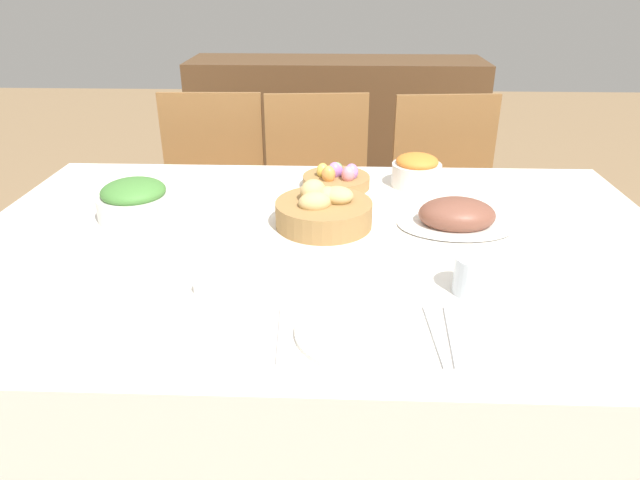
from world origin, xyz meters
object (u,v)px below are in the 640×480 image
at_px(bread_basket, 324,210).
at_px(dinner_plate, 358,332).
at_px(ham_platter, 457,217).
at_px(chair_far_right, 446,208).
at_px(drinking_cup, 474,275).
at_px(green_salad_bowl, 135,200).
at_px(chair_far_center, 318,206).
at_px(egg_basket, 337,179).
at_px(sideboard, 336,146).
at_px(knife, 435,335).
at_px(chair_far_left, 212,205).
at_px(carrot_bowl, 417,171).
at_px(fork, 281,332).
at_px(butter_dish, 225,280).
at_px(spoon, 451,335).

relative_size(bread_basket, dinner_plate, 1.08).
height_order(ham_platter, dinner_plate, ham_platter).
xyz_separation_m(chair_far_right, drinking_cup, (-0.16, -1.14, 0.32)).
xyz_separation_m(green_salad_bowl, dinner_plate, (0.58, -0.52, -0.04)).
height_order(chair_far_right, chair_far_center, same).
bearing_deg(egg_basket, sideboard, 90.70).
xyz_separation_m(chair_far_right, knife, (-0.26, -1.30, 0.28)).
bearing_deg(green_salad_bowl, drinking_cup, -23.65).
xyz_separation_m(chair_far_left, chair_far_right, (0.97, -0.00, 0.00)).
relative_size(carrot_bowl, green_salad_bowl, 0.76).
height_order(green_salad_bowl, fork, green_salad_bowl).
xyz_separation_m(sideboard, ham_platter, (0.33, -1.78, 0.33)).
bearing_deg(chair_far_right, carrot_bowl, -117.49).
xyz_separation_m(bread_basket, butter_dish, (-0.20, -0.33, -0.03)).
bearing_deg(bread_basket, knife, -65.94).
relative_size(green_salad_bowl, fork, 1.03).
xyz_separation_m(bread_basket, green_salad_bowl, (-0.51, 0.03, 0.01)).
height_order(ham_platter, green_salad_bowl, green_salad_bowl).
bearing_deg(knife, fork, 176.72).
bearing_deg(fork, spoon, -3.28).
height_order(bread_basket, spoon, bread_basket).
xyz_separation_m(carrot_bowl, drinking_cup, (0.04, -0.64, -0.01)).
relative_size(egg_basket, drinking_cup, 2.45).
bearing_deg(chair_far_left, butter_dish, -77.19).
xyz_separation_m(chair_far_center, green_salad_bowl, (-0.46, -0.78, 0.33)).
distance_m(dinner_plate, spoon, 0.17).
bearing_deg(sideboard, ham_platter, -79.40).
bearing_deg(carrot_bowl, dinner_plate, -103.72).
relative_size(chair_far_right, sideboard, 0.59).
relative_size(egg_basket, carrot_bowl, 1.36).
bearing_deg(green_salad_bowl, carrot_bowl, 19.84).
distance_m(ham_platter, butter_dish, 0.64).
distance_m(chair_far_left, knife, 1.51).
height_order(chair_far_right, butter_dish, chair_far_right).
xyz_separation_m(sideboard, green_salad_bowl, (-0.52, -1.76, 0.35)).
xyz_separation_m(chair_far_left, carrot_bowl, (0.76, -0.49, 0.32)).
bearing_deg(chair_far_center, butter_dish, -102.60).
distance_m(chair_far_center, ham_platter, 0.94).
bearing_deg(drinking_cup, fork, -157.02).
distance_m(ham_platter, carrot_bowl, 0.32).
bearing_deg(green_salad_bowl, chair_far_center, 59.44).
height_order(bread_basket, carrot_bowl, bread_basket).
xyz_separation_m(green_salad_bowl, butter_dish, (0.31, -0.36, -0.03)).
relative_size(bread_basket, knife, 1.30).
distance_m(chair_far_right, butter_dish, 1.35).
relative_size(dinner_plate, drinking_cup, 2.77).
height_order(green_salad_bowl, drinking_cup, green_salad_bowl).
xyz_separation_m(bread_basket, carrot_bowl, (0.28, 0.31, 0.01)).
bearing_deg(fork, ham_platter, 47.42).
relative_size(chair_far_center, bread_basket, 3.72).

